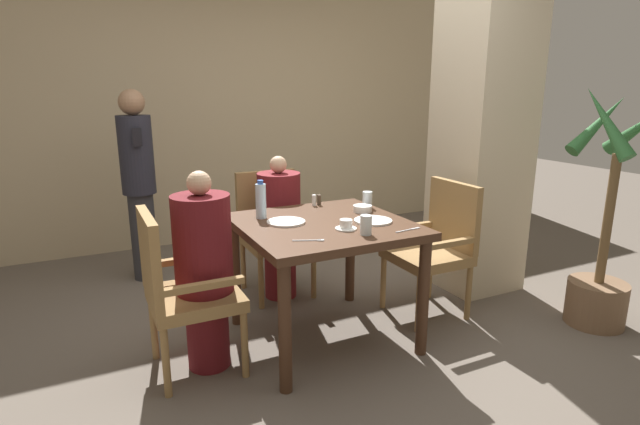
{
  "coord_description": "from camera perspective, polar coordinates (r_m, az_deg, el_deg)",
  "views": [
    {
      "loc": [
        -1.32,
        -2.63,
        1.58
      ],
      "look_at": [
        0.0,
        0.05,
        0.82
      ],
      "focal_mm": 28.0,
      "sensor_mm": 36.0,
      "label": 1
    }
  ],
  "objects": [
    {
      "name": "glass_tall_mid",
      "position": [
        2.79,
        5.28,
        -1.43
      ],
      "size": [
        0.07,
        0.07,
        0.11
      ],
      "color": "silver",
      "rests_on": "dining_table"
    },
    {
      "name": "knife_beside_plate",
      "position": [
        2.93,
        10.15,
        -1.94
      ],
      "size": [
        0.18,
        0.04,
        0.0
      ],
      "color": "silver",
      "rests_on": "dining_table"
    },
    {
      "name": "salt_shaker",
      "position": [
        3.46,
        -0.69,
        1.42
      ],
      "size": [
        0.03,
        0.03,
        0.08
      ],
      "color": "white",
      "rests_on": "dining_table"
    },
    {
      "name": "ground_plane",
      "position": [
        3.34,
        0.39,
        -14.03
      ],
      "size": [
        16.0,
        16.0,
        0.0
      ],
      "primitive_type": "plane",
      "color": "#60564C"
    },
    {
      "name": "chair_right_side",
      "position": [
        3.59,
        13.15,
        -3.39
      ],
      "size": [
        0.49,
        0.49,
        0.94
      ],
      "color": "olive",
      "rests_on": "ground_plane"
    },
    {
      "name": "dining_table",
      "position": [
        3.08,
        0.41,
        -3.1
      ],
      "size": [
        1.0,
        1.0,
        0.77
      ],
      "color": "#422819",
      "rests_on": "ground_plane"
    },
    {
      "name": "water_bottle",
      "position": [
        3.14,
        -6.78,
        1.36
      ],
      "size": [
        0.07,
        0.07,
        0.24
      ],
      "color": "silver",
      "rests_on": "dining_table"
    },
    {
      "name": "diner_in_left_chair",
      "position": [
        2.87,
        -13.09,
        -6.38
      ],
      "size": [
        0.32,
        0.32,
        1.15
      ],
      "color": "#5B1419",
      "rests_on": "ground_plane"
    },
    {
      "name": "glass_tall_near",
      "position": [
        3.41,
        5.43,
        1.47
      ],
      "size": [
        0.07,
        0.07,
        0.11
      ],
      "color": "silver",
      "rests_on": "dining_table"
    },
    {
      "name": "diner_in_far_chair",
      "position": [
        3.76,
        -4.65,
        -1.56
      ],
      "size": [
        0.32,
        0.32,
        1.09
      ],
      "color": "maroon",
      "rests_on": "ground_plane"
    },
    {
      "name": "plate_main_right",
      "position": [
        3.08,
        6.08,
        -0.93
      ],
      "size": [
        0.23,
        0.23,
        0.01
      ],
      "color": "white",
      "rests_on": "dining_table"
    },
    {
      "name": "teacup_with_saucer",
      "position": [
        2.9,
        2.99,
        -1.46
      ],
      "size": [
        0.13,
        0.13,
        0.06
      ],
      "color": "white",
      "rests_on": "dining_table"
    },
    {
      "name": "standing_host",
      "position": [
        4.3,
        -20.02,
        3.47
      ],
      "size": [
        0.27,
        0.3,
        1.56
      ],
      "color": "#2D2D33",
      "rests_on": "ground_plane"
    },
    {
      "name": "bowl_small",
      "position": [
        3.31,
        4.88,
        0.46
      ],
      "size": [
        0.12,
        0.12,
        0.04
      ],
      "color": "white",
      "rests_on": "dining_table"
    },
    {
      "name": "wall_back",
      "position": [
        5.26,
        -11.96,
        11.99
      ],
      "size": [
        8.0,
        0.06,
        2.8
      ],
      "color": "tan",
      "rests_on": "ground_plane"
    },
    {
      "name": "chair_left_side",
      "position": [
        2.87,
        -15.75,
        -8.11
      ],
      "size": [
        0.49,
        0.49,
        0.94
      ],
      "color": "olive",
      "rests_on": "ground_plane"
    },
    {
      "name": "pillar_stone",
      "position": [
        4.06,
        18.15,
        10.31
      ],
      "size": [
        0.58,
        0.58,
        2.7
      ],
      "color": "beige",
      "rests_on": "ground_plane"
    },
    {
      "name": "chair_far_side",
      "position": [
        3.89,
        -5.4,
        -1.67
      ],
      "size": [
        0.49,
        0.49,
        0.94
      ],
      "color": "olive",
      "rests_on": "ground_plane"
    },
    {
      "name": "fork_beside_plate",
      "position": [
        2.69,
        -0.93,
        -3.2
      ],
      "size": [
        0.16,
        0.08,
        0.0
      ],
      "color": "silver",
      "rests_on": "dining_table"
    },
    {
      "name": "plate_main_left",
      "position": [
        3.04,
        -3.9,
        -1.07
      ],
      "size": [
        0.23,
        0.23,
        0.01
      ],
      "color": "white",
      "rests_on": "dining_table"
    },
    {
      "name": "pepper_shaker",
      "position": [
        3.48,
        -0.11,
        1.45
      ],
      "size": [
        0.03,
        0.03,
        0.07
      ],
      "color": "#4C3D2D",
      "rests_on": "dining_table"
    },
    {
      "name": "potted_palm",
      "position": [
        3.81,
        29.78,
        -3.57
      ],
      "size": [
        0.49,
        0.56,
        1.6
      ],
      "color": "brown",
      "rests_on": "ground_plane"
    }
  ]
}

